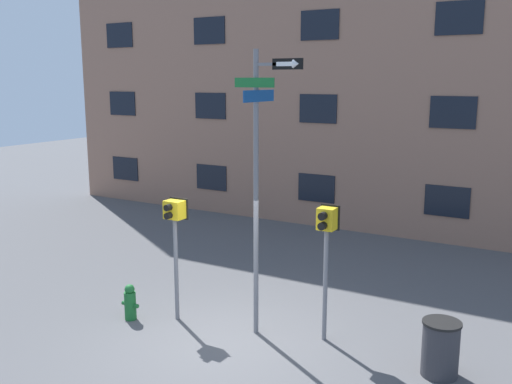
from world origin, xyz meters
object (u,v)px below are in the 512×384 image
Objects in this scene: trash_bin at (440,348)px; fire_hydrant at (130,302)px; pedestrian_signal_right at (326,236)px; street_sign_pole at (259,172)px; pedestrian_signal_left at (175,225)px.

fire_hydrant is at bearing -171.86° from trash_bin.
pedestrian_signal_right is 4.09m from fire_hydrant.
street_sign_pole is 5.67× the size of trash_bin.
pedestrian_signal_left is at bearing 31.01° from fire_hydrant.
pedestrian_signal_left is at bearing -172.05° from street_sign_pole.
street_sign_pole is 3.71m from fire_hydrant.
street_sign_pole is at bearing 7.95° from pedestrian_signal_left.
pedestrian_signal_left is 0.97× the size of pedestrian_signal_right.
trash_bin is at bearing 1.97° from street_sign_pole.
street_sign_pole is at bearing -162.39° from pedestrian_signal_right.
pedestrian_signal_left reaches higher than trash_bin.
pedestrian_signal_right is (2.84, 0.60, 0.03)m from pedestrian_signal_left.
fire_hydrant is (-2.48, -0.70, -2.68)m from street_sign_pole.
trash_bin is at bearing 8.14° from fire_hydrant.
street_sign_pole is at bearing 15.86° from fire_hydrant.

